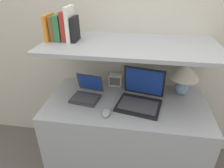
{
  "coord_description": "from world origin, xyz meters",
  "views": [
    {
      "loc": [
        0.09,
        -1.04,
        1.71
      ],
      "look_at": [
        -0.12,
        0.34,
        0.93
      ],
      "focal_mm": 32.0,
      "sensor_mm": 36.0,
      "label": 1
    }
  ],
  "objects_px": {
    "laptop_large": "(140,97)",
    "book_green": "(59,27)",
    "computer_mouse": "(106,112)",
    "book_white": "(70,24)",
    "router_box": "(115,80)",
    "book_orange": "(50,27)",
    "laptop_small": "(87,93)",
    "book_brown": "(54,28)",
    "table_lamp": "(185,73)",
    "book_red": "(65,26)",
    "book_black": "(75,29)"
  },
  "relations": [
    {
      "from": "table_lamp",
      "to": "router_box",
      "type": "distance_m",
      "value": 0.61
    },
    {
      "from": "computer_mouse",
      "to": "router_box",
      "type": "relative_size",
      "value": 0.99
    },
    {
      "from": "book_orange",
      "to": "book_black",
      "type": "height_order",
      "value": "book_orange"
    },
    {
      "from": "book_brown",
      "to": "book_white",
      "type": "relative_size",
      "value": 0.72
    },
    {
      "from": "book_green",
      "to": "book_red",
      "type": "relative_size",
      "value": 0.9
    },
    {
      "from": "laptop_small",
      "to": "book_white",
      "type": "distance_m",
      "value": 0.57
    },
    {
      "from": "router_box",
      "to": "book_green",
      "type": "xyz_separation_m",
      "value": [
        -0.41,
        -0.18,
        0.51
      ]
    },
    {
      "from": "laptop_large",
      "to": "book_green",
      "type": "xyz_separation_m",
      "value": [
        -0.65,
        0.08,
        0.51
      ]
    },
    {
      "from": "laptop_small",
      "to": "router_box",
      "type": "distance_m",
      "value": 0.32
    },
    {
      "from": "table_lamp",
      "to": "book_orange",
      "type": "height_order",
      "value": "book_orange"
    },
    {
      "from": "computer_mouse",
      "to": "book_orange",
      "type": "relative_size",
      "value": 0.62
    },
    {
      "from": "laptop_small",
      "to": "book_red",
      "type": "relative_size",
      "value": 1.23
    },
    {
      "from": "table_lamp",
      "to": "book_black",
      "type": "bearing_deg",
      "value": -172.3
    },
    {
      "from": "book_orange",
      "to": "book_green",
      "type": "height_order",
      "value": "book_green"
    },
    {
      "from": "table_lamp",
      "to": "book_brown",
      "type": "bearing_deg",
      "value": -173.53
    },
    {
      "from": "laptop_large",
      "to": "book_red",
      "type": "bearing_deg",
      "value": 172.3
    },
    {
      "from": "computer_mouse",
      "to": "laptop_small",
      "type": "bearing_deg",
      "value": 134.9
    },
    {
      "from": "table_lamp",
      "to": "book_black",
      "type": "distance_m",
      "value": 0.95
    },
    {
      "from": "router_box",
      "to": "book_orange",
      "type": "relative_size",
      "value": 0.63
    },
    {
      "from": "table_lamp",
      "to": "laptop_small",
      "type": "xyz_separation_m",
      "value": [
        -0.8,
        -0.18,
        -0.16
      ]
    },
    {
      "from": "book_orange",
      "to": "book_green",
      "type": "bearing_deg",
      "value": 0.0
    },
    {
      "from": "laptop_large",
      "to": "book_white",
      "type": "height_order",
      "value": "book_white"
    },
    {
      "from": "laptop_small",
      "to": "book_white",
      "type": "height_order",
      "value": "book_white"
    },
    {
      "from": "table_lamp",
      "to": "book_green",
      "type": "bearing_deg",
      "value": -173.24
    },
    {
      "from": "table_lamp",
      "to": "book_white",
      "type": "bearing_deg",
      "value": -172.61
    },
    {
      "from": "laptop_small",
      "to": "book_orange",
      "type": "bearing_deg",
      "value": 167.23
    },
    {
      "from": "book_brown",
      "to": "book_red",
      "type": "relative_size",
      "value": 0.83
    },
    {
      "from": "router_box",
      "to": "book_green",
      "type": "relative_size",
      "value": 0.62
    },
    {
      "from": "laptop_large",
      "to": "book_black",
      "type": "height_order",
      "value": "book_black"
    },
    {
      "from": "table_lamp",
      "to": "laptop_small",
      "type": "height_order",
      "value": "table_lamp"
    },
    {
      "from": "book_brown",
      "to": "table_lamp",
      "type": "bearing_deg",
      "value": 6.47
    },
    {
      "from": "book_green",
      "to": "book_red",
      "type": "height_order",
      "value": "book_red"
    },
    {
      "from": "book_white",
      "to": "book_green",
      "type": "bearing_deg",
      "value": 180.0
    },
    {
      "from": "book_green",
      "to": "book_white",
      "type": "height_order",
      "value": "book_white"
    },
    {
      "from": "laptop_small",
      "to": "router_box",
      "type": "xyz_separation_m",
      "value": [
        0.21,
        0.24,
        0.02
      ]
    },
    {
      "from": "laptop_large",
      "to": "book_orange",
      "type": "xyz_separation_m",
      "value": [
        -0.73,
        0.08,
        0.51
      ]
    },
    {
      "from": "computer_mouse",
      "to": "book_white",
      "type": "distance_m",
      "value": 0.71
    },
    {
      "from": "table_lamp",
      "to": "book_green",
      "type": "height_order",
      "value": "book_green"
    },
    {
      "from": "book_white",
      "to": "book_black",
      "type": "height_order",
      "value": "book_white"
    },
    {
      "from": "book_red",
      "to": "computer_mouse",
      "type": "bearing_deg",
      "value": -37.07
    },
    {
      "from": "book_brown",
      "to": "book_green",
      "type": "height_order",
      "value": "book_green"
    },
    {
      "from": "book_black",
      "to": "book_green",
      "type": "bearing_deg",
      "value": -180.0
    },
    {
      "from": "book_red",
      "to": "book_green",
      "type": "bearing_deg",
      "value": 180.0
    },
    {
      "from": "book_orange",
      "to": "book_red",
      "type": "distance_m",
      "value": 0.13
    },
    {
      "from": "router_box",
      "to": "book_orange",
      "type": "bearing_deg",
      "value": -159.43
    },
    {
      "from": "laptop_large",
      "to": "book_green",
      "type": "height_order",
      "value": "book_green"
    },
    {
      "from": "computer_mouse",
      "to": "book_white",
      "type": "relative_size",
      "value": 0.47
    },
    {
      "from": "table_lamp",
      "to": "book_red",
      "type": "height_order",
      "value": "book_red"
    },
    {
      "from": "book_brown",
      "to": "book_white",
      "type": "xyz_separation_m",
      "value": [
        0.13,
        0.0,
        0.04
      ]
    },
    {
      "from": "laptop_large",
      "to": "book_red",
      "type": "height_order",
      "value": "book_red"
    }
  ]
}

